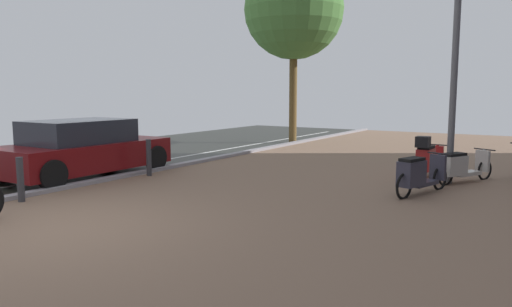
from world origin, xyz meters
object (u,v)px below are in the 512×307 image
object	(u,v)px
parked_car_near	(82,149)
bollard_near	(20,180)
lamp_post	(457,16)
scooter_mid	(427,158)
scooter_extra	(418,175)
street_tree	(294,10)
scooter_near	(460,166)
bollard_far	(149,158)

from	to	relation	value
parked_car_near	bollard_near	world-z (taller)	parked_car_near
lamp_post	scooter_mid	bearing A→B (deg)	144.42
scooter_extra	street_tree	bearing A→B (deg)	131.88
lamp_post	bollard_near	size ratio (longest dim) A/B	7.92
scooter_near	scooter_mid	xyz separation A→B (m)	(-0.76, 0.30, 0.08)
scooter_mid	bollard_far	distance (m)	6.48
street_tree	bollard_far	distance (m)	9.62
scooter_near	lamp_post	xyz separation A→B (m)	(-0.21, -0.10, 3.17)
bollard_near	bollard_far	distance (m)	3.22
scooter_mid	lamp_post	xyz separation A→B (m)	(0.56, -0.40, 3.09)
scooter_mid	parked_car_near	world-z (taller)	parked_car_near
street_tree	bollard_far	xyz separation A→B (m)	(0.61, -8.42, -4.60)
scooter_near	parked_car_near	size ratio (longest dim) A/B	0.41
scooter_mid	scooter_extra	size ratio (longest dim) A/B	1.02
scooter_extra	bollard_near	bearing A→B (deg)	-143.57
scooter_mid	scooter_extra	world-z (taller)	scooter_mid
scooter_near	bollard_near	distance (m)	8.85
scooter_mid	bollard_far	world-z (taller)	scooter_mid
scooter_mid	lamp_post	size ratio (longest dim) A/B	0.28
parked_car_near	street_tree	size ratio (longest dim) A/B	0.58
street_tree	bollard_near	distance (m)	12.54
scooter_extra	street_tree	distance (m)	10.82
scooter_extra	street_tree	xyz separation A→B (m)	(-6.52, 7.28, 4.64)
bollard_near	bollard_far	bearing A→B (deg)	90.00
scooter_near	scooter_mid	bearing A→B (deg)	158.54
scooter_near	street_tree	size ratio (longest dim) A/B	0.23
bollard_near	scooter_extra	bearing A→B (deg)	36.43
scooter_extra	lamp_post	world-z (taller)	lamp_post
lamp_post	bollard_near	world-z (taller)	lamp_post
scooter_extra	parked_car_near	distance (m)	7.51
scooter_near	parked_car_near	bearing A→B (deg)	-154.25
scooter_near	bollard_far	xyz separation A→B (m)	(-6.39, -2.91, 0.07)
scooter_extra	parked_car_near	world-z (taller)	parked_car_near
scooter_extra	scooter_mid	bearing A→B (deg)	97.97
scooter_extra	bollard_far	size ratio (longest dim) A/B	2.03
parked_car_near	bollard_far	world-z (taller)	parked_car_near
scooter_near	street_tree	xyz separation A→B (m)	(-7.00, 5.51, 4.67)
scooter_extra	parked_car_near	xyz separation A→B (m)	(-7.24, -1.96, 0.23)
scooter_near	bollard_far	distance (m)	7.02
scooter_mid	street_tree	bearing A→B (deg)	140.10
bollard_near	street_tree	bearing A→B (deg)	93.00
scooter_near	bollard_near	world-z (taller)	bollard_near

